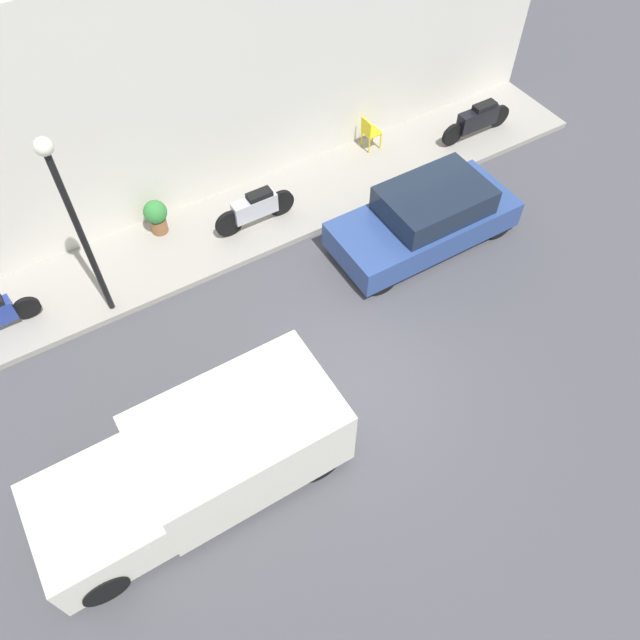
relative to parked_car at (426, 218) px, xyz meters
name	(u,v)px	position (x,y,z in m)	size (l,w,h in m)	color
ground_plane	(355,390)	(-2.53, 3.48, -0.67)	(60.00, 60.00, 0.00)	#47474C
sidewalk	(235,226)	(2.51, 3.48, -0.59)	(2.27, 18.54, 0.14)	gray
building_facade	(194,97)	(3.80, 3.48, 2.03)	(0.30, 18.54, 5.40)	silver
parked_car	(426,218)	(0.00, 0.00, 0.00)	(1.79, 4.13, 1.39)	#2D4784
delivery_van	(198,462)	(-2.76, 6.67, 0.17)	(1.98, 4.97, 1.60)	silver
scooter_silver	(255,208)	(2.26, 3.04, -0.06)	(0.30, 1.95, 0.86)	#B7B7BF
motorcycle_black	(478,119)	(2.25, -3.35, -0.06)	(0.30, 2.13, 0.87)	black
streetlamp	(71,210)	(1.64, 6.72, 2.14)	(0.31, 0.31, 4.14)	black
potted_plant	(156,215)	(3.19, 5.02, -0.05)	(0.52, 0.52, 0.83)	brown
cafe_chair	(370,131)	(3.23, -0.68, -0.03)	(0.40, 0.40, 0.85)	yellow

